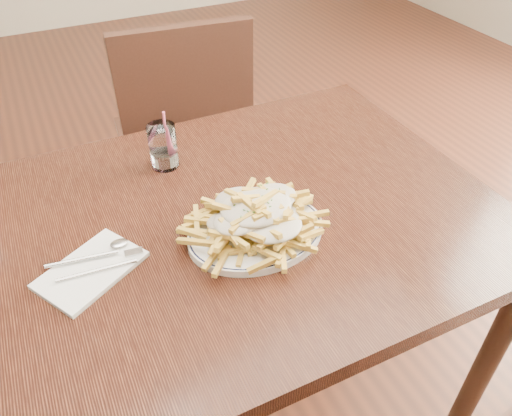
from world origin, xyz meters
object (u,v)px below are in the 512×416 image
fries_plate (256,232)px  water_glass (164,149)px  table (209,249)px  loaded_fries (256,212)px  chair_far (184,130)px

fries_plate → water_glass: bearing=105.3°
table → water_glass: 0.26m
fries_plate → loaded_fries: 0.05m
chair_far → loaded_fries: chair_far is taller
chair_far → fries_plate: (-0.12, -0.82, 0.24)m
table → fries_plate: size_ratio=4.28×
chair_far → water_glass: chair_far is taller
fries_plate → loaded_fries: loaded_fries is taller
chair_far → water_glass: size_ratio=6.54×
chair_far → fries_plate: chair_far is taller
chair_far → fries_plate: bearing=-98.0°
fries_plate → chair_far: bearing=82.0°
table → water_glass: (-0.01, 0.23, 0.12)m
loaded_fries → fries_plate: bearing=-90.0°
loaded_fries → water_glass: size_ratio=2.18×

